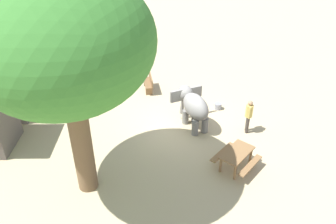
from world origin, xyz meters
TOP-DOWN VIEW (x-y plane):
  - ground_plane at (0.00, 0.00)m, footprint 60.00×60.00m
  - elephant at (0.06, -0.39)m, footprint 2.39×1.91m
  - person_handler at (-0.52, -2.83)m, footprint 0.51×0.32m
  - shade_tree_main at (-3.92, 3.75)m, footprint 5.80×5.31m
  - wooden_bench at (3.49, 1.77)m, footprint 1.44×0.60m
  - picnic_table_near at (-2.95, -1.88)m, footprint 2.10×2.10m
  - market_stall_orange at (1.16, 8.28)m, footprint 2.50×2.50m
  - market_stall_blue at (3.76, 8.28)m, footprint 2.50×2.50m
  - feed_bucket at (1.45, -1.79)m, footprint 0.36×0.36m

SIDE VIEW (x-z plane):
  - ground_plane at x=0.00m, z-range 0.00..0.00m
  - feed_bucket at x=1.45m, z-range 0.00..0.32m
  - wooden_bench at x=3.49m, z-range 0.03..0.91m
  - picnic_table_near at x=-2.95m, z-range 0.20..0.98m
  - person_handler at x=-0.52m, z-range 0.14..1.76m
  - elephant at x=0.06m, z-range 0.23..1.90m
  - market_stall_orange at x=1.16m, z-range -0.12..2.40m
  - market_stall_blue at x=3.76m, z-range -0.12..2.40m
  - shade_tree_main at x=-3.92m, z-range 1.73..9.42m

